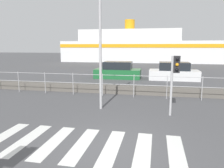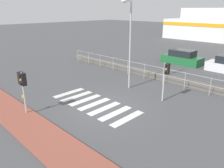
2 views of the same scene
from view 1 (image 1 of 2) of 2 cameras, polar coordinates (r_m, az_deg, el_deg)
ground_plane at (r=6.56m, az=-0.34°, el=-16.19°), size 160.00×160.00×0.00m
crosswalk at (r=6.77m, az=-7.84°, el=-15.37°), size 5.85×2.40×0.01m
seawall at (r=13.31m, az=6.08°, el=-1.58°), size 24.26×0.55×0.49m
harbor_fence at (r=12.34m, az=5.74°, el=0.37°), size 21.87×0.04×1.30m
traffic_light_far at (r=9.23m, az=16.10°, el=2.98°), size 0.34×0.32×2.49m
streetlamp at (r=9.71m, az=-3.38°, el=15.55°), size 0.32×0.99×6.24m
ferry_boat at (r=40.90m, az=8.88°, el=9.21°), size 31.87×7.23×7.57m
parked_car_green at (r=19.77m, az=1.53°, el=3.39°), size 4.10×1.88×1.49m
parked_car_white at (r=19.53m, az=15.84°, el=2.96°), size 4.16×1.83×1.51m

